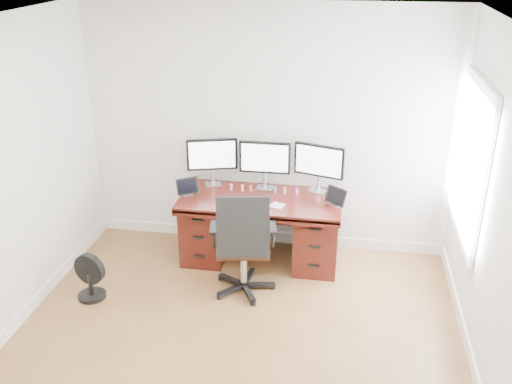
% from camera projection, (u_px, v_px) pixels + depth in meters
% --- Properties ---
extents(ground, '(4.50, 4.50, 0.00)m').
position_uv_depth(ground, '(226.00, 371.00, 4.67)').
color(ground, brown).
rests_on(ground, ground).
extents(back_wall, '(4.00, 0.10, 2.70)m').
position_uv_depth(back_wall, '(267.00, 130.00, 6.15)').
color(back_wall, silver).
rests_on(back_wall, ground).
extents(right_wall, '(0.10, 4.50, 2.70)m').
position_uv_depth(right_wall, '(508.00, 239.00, 3.92)').
color(right_wall, silver).
rests_on(right_wall, ground).
extents(desk, '(1.70, 0.80, 0.75)m').
position_uv_depth(desk, '(261.00, 226.00, 6.16)').
color(desk, '#3C100C').
rests_on(desk, ground).
extents(office_chair, '(0.69, 0.69, 1.12)m').
position_uv_depth(office_chair, '(243.00, 260.00, 5.57)').
color(office_chair, black).
rests_on(office_chair, ground).
extents(floor_fan, '(0.33, 0.27, 0.47)m').
position_uv_depth(floor_fan, '(90.00, 277.00, 5.55)').
color(floor_fan, black).
rests_on(floor_fan, ground).
extents(monitor_left, '(0.54, 0.19, 0.53)m').
position_uv_depth(monitor_left, '(212.00, 156.00, 6.19)').
color(monitor_left, silver).
rests_on(monitor_left, desk).
extents(monitor_center, '(0.55, 0.14, 0.53)m').
position_uv_depth(monitor_center, '(265.00, 159.00, 6.10)').
color(monitor_center, silver).
rests_on(monitor_center, desk).
extents(monitor_right, '(0.54, 0.19, 0.53)m').
position_uv_depth(monitor_right, '(319.00, 162.00, 6.01)').
color(monitor_right, silver).
rests_on(monitor_right, desk).
extents(tablet_left, '(0.24, 0.19, 0.19)m').
position_uv_depth(tablet_left, '(187.00, 188.00, 6.03)').
color(tablet_left, silver).
rests_on(tablet_left, desk).
extents(tablet_right, '(0.23, 0.20, 0.19)m').
position_uv_depth(tablet_right, '(336.00, 198.00, 5.79)').
color(tablet_right, silver).
rests_on(tablet_right, desk).
extents(keyboard, '(0.30, 0.15, 0.01)m').
position_uv_depth(keyboard, '(253.00, 203.00, 5.85)').
color(keyboard, white).
rests_on(keyboard, desk).
extents(trackpad, '(0.17, 0.17, 0.01)m').
position_uv_depth(trackpad, '(277.00, 206.00, 5.81)').
color(trackpad, silver).
rests_on(trackpad, desk).
extents(drawing_tablet, '(0.27, 0.22, 0.01)m').
position_uv_depth(drawing_tablet, '(233.00, 202.00, 5.89)').
color(drawing_tablet, black).
rests_on(drawing_tablet, desk).
extents(phone, '(0.13, 0.07, 0.01)m').
position_uv_depth(phone, '(264.00, 199.00, 5.96)').
color(phone, black).
rests_on(phone, desk).
extents(figurine_pink, '(0.03, 0.03, 0.08)m').
position_uv_depth(figurine_pink, '(231.00, 187.00, 6.16)').
color(figurine_pink, '#E5627F').
rests_on(figurine_pink, desk).
extents(figurine_yellow, '(0.03, 0.03, 0.08)m').
position_uv_depth(figurine_yellow, '(242.00, 187.00, 6.14)').
color(figurine_yellow, '#DCB66F').
rests_on(figurine_yellow, desk).
extents(figurine_brown, '(0.03, 0.03, 0.08)m').
position_uv_depth(figurine_brown, '(251.00, 188.00, 6.13)').
color(figurine_brown, brown).
rests_on(figurine_brown, desk).
extents(figurine_blue, '(0.03, 0.03, 0.08)m').
position_uv_depth(figurine_blue, '(275.00, 190.00, 6.09)').
color(figurine_blue, '#5674EA').
rests_on(figurine_blue, desk).
extents(figurine_orange, '(0.03, 0.03, 0.08)m').
position_uv_depth(figurine_orange, '(285.00, 190.00, 6.07)').
color(figurine_orange, '#ED8A53').
rests_on(figurine_orange, desk).
extents(figurine_purple, '(0.03, 0.03, 0.08)m').
position_uv_depth(figurine_purple, '(297.00, 191.00, 6.06)').
color(figurine_purple, '#9654D2').
rests_on(figurine_purple, desk).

